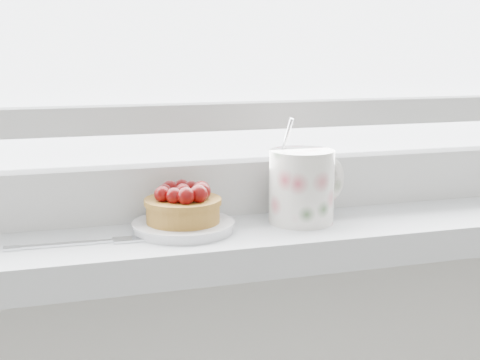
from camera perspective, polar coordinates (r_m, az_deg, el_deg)
name	(u,v)px	position (r m, az deg, el deg)	size (l,w,h in m)	color
saucer	(183,227)	(0.81, -4.86, -3.98)	(0.12, 0.12, 0.01)	silver
raspberry_tart	(183,204)	(0.81, -4.85, -2.09)	(0.09, 0.09, 0.05)	brown
floral_mug	(303,185)	(0.85, 5.42, -0.39)	(0.13, 0.11, 0.13)	silver
fork	(84,243)	(0.78, -13.20, -5.24)	(0.18, 0.02, 0.00)	silver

